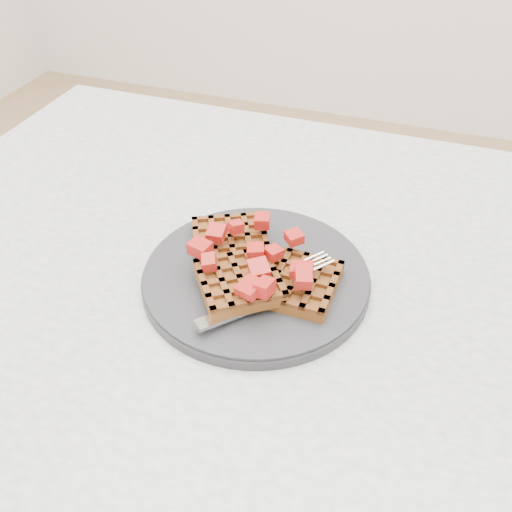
# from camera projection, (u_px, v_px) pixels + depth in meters

# --- Properties ---
(table) EXTENTS (1.20, 0.80, 0.75)m
(table) POSITION_uv_depth(u_px,v_px,m) (320.00, 348.00, 0.74)
(table) COLOR silver
(table) RESTS_ON ground
(plate) EXTENTS (0.27, 0.27, 0.02)m
(plate) POSITION_uv_depth(u_px,v_px,m) (256.00, 277.00, 0.66)
(plate) COLOR #252628
(plate) RESTS_ON table
(waffles) EXTENTS (0.20, 0.19, 0.03)m
(waffles) POSITION_uv_depth(u_px,v_px,m) (255.00, 267.00, 0.65)
(waffles) COLOR brown
(waffles) RESTS_ON plate
(strawberry_pile) EXTENTS (0.15, 0.15, 0.02)m
(strawberry_pile) POSITION_uv_depth(u_px,v_px,m) (256.00, 246.00, 0.64)
(strawberry_pile) COLOR #910100
(strawberry_pile) RESTS_ON waffles
(fork) EXTENTS (0.13, 0.16, 0.02)m
(fork) POSITION_uv_depth(u_px,v_px,m) (276.00, 294.00, 0.62)
(fork) COLOR silver
(fork) RESTS_ON plate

